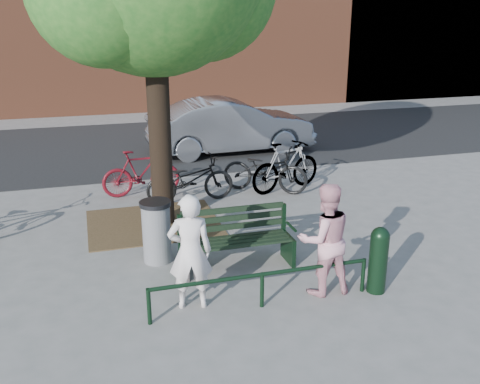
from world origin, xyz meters
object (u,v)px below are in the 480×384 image
object	(u,v)px
person_left	(190,252)
litter_bin	(157,231)
person_right	(325,239)
bicycle_c	(190,179)
bollard	(378,258)
park_bench	(236,237)
parked_car	(231,126)

from	to	relation	value
person_left	litter_bin	bearing A→B (deg)	-71.91
person_right	litter_bin	world-z (taller)	person_right
bicycle_c	bollard	bearing A→B (deg)	-161.12
bollard	park_bench	bearing A→B (deg)	141.66
bollard	parked_car	xyz separation A→B (m)	(0.14, 8.25, 0.23)
park_bench	litter_bin	distance (m)	1.25
person_left	litter_bin	world-z (taller)	person_left
person_right	bicycle_c	xyz separation A→B (m)	(-1.03, 4.27, -0.32)
park_bench	litter_bin	bearing A→B (deg)	155.46
person_right	litter_bin	size ratio (longest dim) A/B	1.60
litter_bin	parked_car	bearing A→B (deg)	65.11
park_bench	person_right	world-z (taller)	person_right
litter_bin	bicycle_c	bearing A→B (deg)	67.99
litter_bin	parked_car	distance (m)	7.06
park_bench	bollard	distance (m)	2.15
park_bench	person_left	distance (m)	1.38
person_left	litter_bin	size ratio (longest dim) A/B	1.59
person_left	parked_car	distance (m)	8.37
bicycle_c	litter_bin	bearing A→B (deg)	155.26
person_right	bollard	size ratio (longest dim) A/B	1.65
person_right	parked_car	size ratio (longest dim) A/B	0.35
person_right	parked_car	world-z (taller)	person_right
litter_bin	park_bench	bearing A→B (deg)	-24.54
bollard	parked_car	size ratio (longest dim) A/B	0.21
person_right	bollard	bearing A→B (deg)	165.22
person_left	bicycle_c	world-z (taller)	person_left
bicycle_c	parked_car	distance (m)	4.25
person_left	bollard	world-z (taller)	person_left
person_right	parked_car	distance (m)	8.09
litter_bin	bicycle_c	distance (m)	2.82
bollard	litter_bin	size ratio (longest dim) A/B	0.97
park_bench	parked_car	size ratio (longest dim) A/B	0.38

